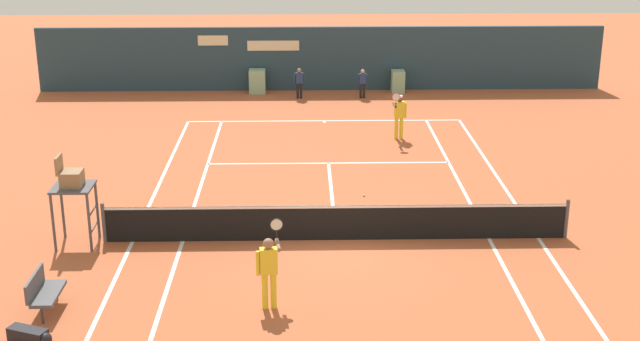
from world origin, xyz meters
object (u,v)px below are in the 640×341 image
(player_bench, at_px, (43,290))
(tennis_ball_by_sideline, at_px, (364,195))
(ball_kid_right_post, at_px, (299,81))
(equipment_bag, at_px, (32,336))
(ball_kid_centre_post, at_px, (363,82))
(player_on_baseline, at_px, (399,113))
(player_near_side, at_px, (269,266))
(umpire_chair, at_px, (72,185))

(player_bench, distance_m, tennis_ball_by_sideline, 10.21)
(player_bench, relative_size, ball_kid_right_post, 0.94)
(equipment_bag, height_order, tennis_ball_by_sideline, equipment_bag)
(ball_kid_right_post, bearing_deg, ball_kid_centre_post, 171.81)
(player_on_baseline, height_order, ball_kid_right_post, player_on_baseline)
(equipment_bag, relative_size, player_on_baseline, 0.52)
(ball_kid_right_post, bearing_deg, tennis_ball_by_sideline, 90.78)
(player_on_baseline, xyz_separation_m, ball_kid_right_post, (-3.60, 6.20, -0.22))
(player_near_side, xyz_separation_m, ball_kid_right_post, (0.65, 19.05, -0.22))
(ball_kid_centre_post, bearing_deg, umpire_chair, 60.77)
(umpire_chair, distance_m, player_near_side, 6.24)
(ball_kid_centre_post, height_order, tennis_ball_by_sideline, ball_kid_centre_post)
(ball_kid_right_post, distance_m, tennis_ball_by_sideline, 12.33)
(umpire_chair, height_order, player_on_baseline, umpire_chair)
(player_bench, relative_size, player_near_side, 0.66)
(umpire_chair, bearing_deg, equipment_bag, 3.66)
(player_on_baseline, distance_m, ball_kid_right_post, 7.18)
(player_on_baseline, bearing_deg, tennis_ball_by_sideline, 71.15)
(umpire_chair, distance_m, ball_kid_centre_post, 17.65)
(player_on_baseline, height_order, ball_kid_centre_post, player_on_baseline)
(umpire_chair, xyz_separation_m, tennis_ball_by_sideline, (7.64, 3.31, -1.57))
(umpire_chair, relative_size, ball_kid_right_post, 1.81)
(player_near_side, distance_m, ball_kid_right_post, 19.07)
(ball_kid_right_post, height_order, tennis_ball_by_sideline, ball_kid_right_post)
(player_on_baseline, distance_m, tennis_ball_by_sideline, 6.26)
(equipment_bag, bearing_deg, tennis_ball_by_sideline, 48.75)
(player_bench, relative_size, equipment_bag, 1.28)
(player_bench, bearing_deg, player_on_baseline, 144.81)
(umpire_chair, relative_size, player_on_baseline, 1.29)
(player_near_side, relative_size, ball_kid_centre_post, 1.49)
(umpire_chair, bearing_deg, ball_kid_centre_post, 151.41)
(player_on_baseline, xyz_separation_m, tennis_ball_by_sideline, (-1.68, -5.96, -0.94))
(player_on_baseline, bearing_deg, equipment_bag, 54.72)
(equipment_bag, height_order, player_near_side, player_near_side)
(ball_kid_right_post, bearing_deg, player_on_baseline, 111.94)
(umpire_chair, distance_m, player_on_baseline, 13.16)
(player_on_baseline, relative_size, ball_kid_right_post, 1.40)
(umpire_chair, xyz_separation_m, equipment_bag, (0.32, -5.03, -1.44))
(ball_kid_centre_post, relative_size, tennis_ball_by_sideline, 18.49)
(equipment_bag, height_order, ball_kid_right_post, ball_kid_right_post)
(player_bench, distance_m, ball_kid_centre_post, 20.83)
(umpire_chair, distance_m, ball_kid_right_post, 16.52)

